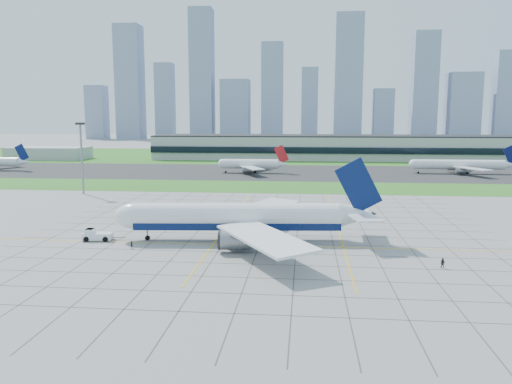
% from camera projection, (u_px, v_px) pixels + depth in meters
% --- Properties ---
extents(ground, '(1400.00, 1400.00, 0.00)m').
position_uv_depth(ground, '(260.00, 243.00, 109.42)').
color(ground, '#989893').
rests_on(ground, ground).
extents(grass_median, '(700.00, 35.00, 0.04)m').
position_uv_depth(grass_median, '(280.00, 187.00, 198.00)').
color(grass_median, '#326F1F').
rests_on(grass_median, ground).
extents(asphalt_taxiway, '(700.00, 75.00, 0.04)m').
position_uv_depth(asphalt_taxiway, '(286.00, 172.00, 252.13)').
color(asphalt_taxiway, '#383838').
rests_on(asphalt_taxiway, ground).
extents(grass_far, '(700.00, 145.00, 0.04)m').
position_uv_depth(grass_far, '(292.00, 156.00, 360.40)').
color(grass_far, '#326F1F').
rests_on(grass_far, ground).
extents(apron_markings, '(120.00, 130.00, 0.03)m').
position_uv_depth(apron_markings, '(266.00, 232.00, 120.30)').
color(apron_markings, '#474744').
rests_on(apron_markings, ground).
extents(terminal, '(260.00, 43.00, 15.80)m').
position_uv_depth(terminal, '(351.00, 147.00, 330.61)').
color(terminal, '#B7B7B2').
rests_on(terminal, ground).
extents(service_block, '(50.00, 25.00, 8.00)m').
position_uv_depth(service_block, '(49.00, 153.00, 331.10)').
color(service_block, '#B7B7B2').
rests_on(service_block, ground).
extents(light_mast, '(2.50, 2.50, 25.60)m').
position_uv_depth(light_mast, '(81.00, 149.00, 177.83)').
color(light_mast, gray).
rests_on(light_mast, ground).
extents(city_skyline, '(523.00, 32.40, 160.00)m').
position_uv_depth(city_skyline, '(291.00, 92.00, 613.35)').
color(city_skyline, '#8592AE').
rests_on(city_skyline, ground).
extents(airliner, '(59.66, 60.24, 18.78)m').
position_uv_depth(airliner, '(239.00, 218.00, 111.11)').
color(airliner, white).
rests_on(airliner, ground).
extents(pushback_tug, '(9.52, 3.78, 2.62)m').
position_uv_depth(pushback_tug, '(96.00, 235.00, 111.87)').
color(pushback_tug, white).
rests_on(pushback_tug, ground).
extents(crew_near, '(0.63, 0.73, 1.67)m').
position_uv_depth(crew_near, '(132.00, 245.00, 104.86)').
color(crew_near, black).
rests_on(crew_near, ground).
extents(crew_far, '(1.19, 1.16, 1.94)m').
position_uv_depth(crew_far, '(443.00, 263.00, 90.92)').
color(crew_far, '#29251B').
rests_on(crew_far, ground).
extents(distant_jet_1, '(33.04, 42.66, 14.08)m').
position_uv_depth(distant_jet_1, '(251.00, 164.00, 247.87)').
color(distant_jet_1, white).
rests_on(distant_jet_1, ground).
extents(distant_jet_2, '(49.22, 42.66, 14.08)m').
position_uv_depth(distant_jet_2, '(460.00, 165.00, 244.58)').
color(distant_jet_2, white).
rests_on(distant_jet_2, ground).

